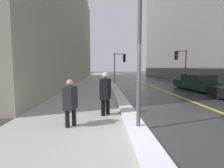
{
  "coord_description": "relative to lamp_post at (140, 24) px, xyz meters",
  "views": [
    {
      "loc": [
        -0.79,
        -4.35,
        1.83
      ],
      "look_at": [
        -0.4,
        4.0,
        1.05
      ],
      "focal_mm": 28.0,
      "sensor_mm": 36.0,
      "label": 1
    }
  ],
  "objects": [
    {
      "name": "building_facade_right",
      "position": [
        12.78,
        21.37,
        7.3
      ],
      "size": [
        6.0,
        36.0,
        20.7
      ],
      "color": "slate",
      "rests_on": "ground"
    },
    {
      "name": "ground_plane",
      "position": [
        -0.22,
        -0.63,
        -3.05
      ],
      "size": [
        160.0,
        160.0,
        0.0
      ],
      "primitive_type": "plane",
      "color": "#2D2D30"
    },
    {
      "name": "pedestrian_with_shoulder_bag",
      "position": [
        -0.95,
        1.65,
        -2.12
      ],
      "size": [
        0.44,
        0.78,
        1.67
      ],
      "rotation": [
        0.0,
        0.0,
        -1.82
      ],
      "color": "black",
      "rests_on": "ground"
    },
    {
      "name": "road_centre_stripe",
      "position": [
        3.78,
        14.37,
        -3.05
      ],
      "size": [
        0.16,
        80.0,
        0.0
      ],
      "color": "gold",
      "rests_on": "ground"
    },
    {
      "name": "snow_bank_curb",
      "position": [
        -0.04,
        6.36,
        -2.99
      ],
      "size": [
        0.59,
        17.14,
        0.12
      ],
      "color": "silver",
      "rests_on": "ground"
    },
    {
      "name": "building_facade_left",
      "position": [
        -7.22,
        19.37,
        4.47
      ],
      "size": [
        6.0,
        36.0,
        15.05
      ],
      "color": "gray",
      "rests_on": "ground"
    },
    {
      "name": "pedestrian_in_glasses",
      "position": [
        -2.04,
        0.37,
        -2.23
      ],
      "size": [
        0.39,
        0.53,
        1.48
      ],
      "rotation": [
        0.0,
        0.0,
        -1.82
      ],
      "color": "black",
      "rests_on": "ground"
    },
    {
      "name": "lamp_post",
      "position": [
        0.0,
        0.0,
        0.0
      ],
      "size": [
        0.28,
        0.28,
        5.12
      ],
      "color": "#515156",
      "rests_on": "ground"
    },
    {
      "name": "traffic_light_far",
      "position": [
        6.81,
        12.7,
        -0.39
      ],
      "size": [
        1.31,
        0.43,
        3.68
      ],
      "rotation": [
        0.0,
        0.0,
        3.29
      ],
      "color": "#515156",
      "rests_on": "ground"
    },
    {
      "name": "sidewalk_slab",
      "position": [
        -2.22,
        14.37,
        -3.04
      ],
      "size": [
        4.0,
        80.0,
        0.01
      ],
      "color": "#9E9B93",
      "rests_on": "ground"
    },
    {
      "name": "parked_car_dark_green",
      "position": [
        6.63,
        8.9,
        -2.45
      ],
      "size": [
        2.07,
        4.83,
        1.28
      ],
      "rotation": [
        0.0,
        0.0,
        1.64
      ],
      "color": "black",
      "rests_on": "ground"
    },
    {
      "name": "traffic_light_near",
      "position": [
        0.9,
        14.7,
        -0.52
      ],
      "size": [
        1.31,
        0.33,
        3.51
      ],
      "rotation": [
        0.0,
        0.0,
        -0.1
      ],
      "color": "#515156",
      "rests_on": "ground"
    }
  ]
}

